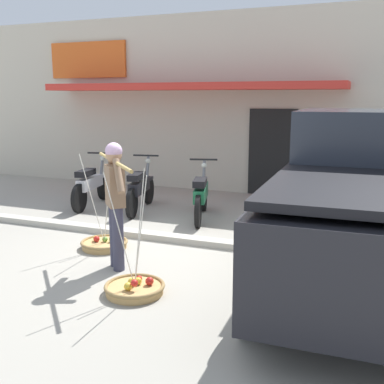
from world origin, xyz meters
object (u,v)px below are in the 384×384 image
at_px(fruit_vendor, 115,197).
at_px(parked_truck, 365,202).
at_px(fruit_basket_left_side, 135,287).
at_px(wooden_crate, 281,217).
at_px(motorcycle_nearest_shop, 91,185).
at_px(fruit_basket_right_side, 104,243).
at_px(motorcycle_second_in_row, 140,189).
at_px(motorcycle_third_in_row, 201,196).

distance_m(fruit_vendor, parked_truck, 3.12).
distance_m(fruit_basket_left_side, wooden_crate, 3.71).
xyz_separation_m(motorcycle_nearest_shop, parked_truck, (5.41, -2.33, 0.58)).
bearing_deg(wooden_crate, motorcycle_nearest_shop, 179.24).
xyz_separation_m(fruit_basket_right_side, parked_truck, (3.67, -0.03, 0.96)).
height_order(motorcycle_nearest_shop, motorcycle_second_in_row, same).
height_order(motorcycle_second_in_row, motorcycle_third_in_row, same).
bearing_deg(parked_truck, motorcycle_nearest_shop, 156.72).
bearing_deg(fruit_vendor, motorcycle_second_in_row, 112.11).
relative_size(fruit_basket_left_side, motorcycle_second_in_row, 0.81).
distance_m(fruit_basket_right_side, motorcycle_third_in_row, 2.32).
height_order(motorcycle_third_in_row, wooden_crate, motorcycle_third_in_row).
distance_m(fruit_vendor, fruit_basket_left_side, 1.28).
xyz_separation_m(fruit_basket_right_side, motorcycle_third_in_row, (0.78, 2.15, 0.38)).
relative_size(fruit_basket_right_side, wooden_crate, 3.30).
height_order(fruit_basket_right_side, motorcycle_second_in_row, fruit_basket_right_side).
distance_m(fruit_vendor, motorcycle_second_in_row, 3.23).
relative_size(motorcycle_nearest_shop, wooden_crate, 4.11).
bearing_deg(parked_truck, fruit_vendor, -168.35).
bearing_deg(fruit_basket_left_side, motorcycle_third_in_row, 97.52).
xyz_separation_m(motorcycle_third_in_row, parked_truck, (2.89, -2.18, 0.58)).
xyz_separation_m(motorcycle_third_in_row, wooden_crate, (1.49, 0.10, -0.29)).
height_order(fruit_vendor, fruit_basket_right_side, fruit_vendor).
distance_m(motorcycle_third_in_row, wooden_crate, 1.52).
xyz_separation_m(fruit_basket_right_side, motorcycle_nearest_shop, (-1.74, 2.30, 0.38)).
relative_size(fruit_vendor, parked_truck, 0.36).
relative_size(motorcycle_nearest_shop, motorcycle_third_in_row, 1.02).
bearing_deg(fruit_basket_right_side, fruit_basket_left_side, -46.77).
bearing_deg(fruit_basket_right_side, motorcycle_nearest_shop, 127.08).
bearing_deg(motorcycle_second_in_row, fruit_basket_right_side, -75.77).
xyz_separation_m(fruit_basket_left_side, motorcycle_nearest_shop, (-2.98, 3.62, 0.38)).
distance_m(fruit_basket_right_side, motorcycle_second_in_row, 2.40).
xyz_separation_m(fruit_basket_left_side, motorcycle_third_in_row, (-0.46, 3.47, 0.38)).
bearing_deg(wooden_crate, fruit_basket_right_side, -135.30).
height_order(fruit_vendor, wooden_crate, fruit_vendor).
distance_m(motorcycle_nearest_shop, motorcycle_third_in_row, 2.52).
bearing_deg(motorcycle_third_in_row, parked_truck, -36.97).
relative_size(motorcycle_second_in_row, parked_truck, 0.38).
bearing_deg(wooden_crate, motorcycle_third_in_row, -176.27).
distance_m(motorcycle_nearest_shop, motorcycle_second_in_row, 1.16).
bearing_deg(fruit_vendor, wooden_crate, 60.37).
bearing_deg(fruit_vendor, fruit_basket_right_side, 133.19).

